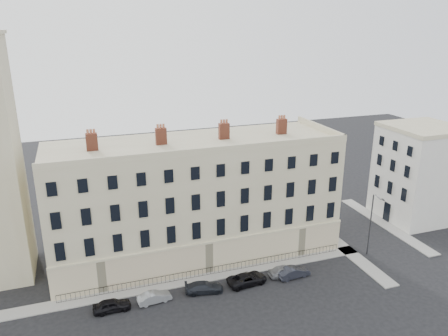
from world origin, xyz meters
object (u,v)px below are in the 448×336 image
Objects in this scene: car_f at (293,272)px; car_e at (284,271)px; streetlamp at (371,222)px; car_b at (154,297)px; car_d at (247,279)px; car_a at (112,305)px; car_c at (204,287)px.

car_e is at bearing 49.56° from car_f.
streetlamp is at bearing -86.74° from car_f.
car_d is at bearing -96.77° from car_b.
car_a is 1.07× the size of car_b.
car_a is 33.18m from streetlamp.
car_a is at bearing 100.22° from car_c.
car_b is 0.78× the size of car_d.
car_c is 23.17m from streetlamp.
car_f reaches higher than car_d.
car_f is (0.88, -0.63, -0.00)m from car_e.
car_b is at bearing 90.32° from car_e.
car_f is at bearing -98.36° from car_b.
car_f is at bearing -82.91° from car_c.
car_f is (21.12, -0.51, -0.01)m from car_a.
car_f reaches higher than car_c.
car_d is at bearing -163.45° from streetlamp.
car_b is 0.85× the size of car_c.
car_b is 16.61m from car_f.
car_c is (5.62, -0.01, 0.02)m from car_b.
car_a is at bearing -165.24° from streetlamp.
car_a reaches higher than car_c.
car_b is at bearing -89.62° from car_a.
car_e is 13.33m from streetlamp.
car_a is 0.98× the size of car_f.
car_d is (15.36, -0.01, -0.02)m from car_a.
streetlamp is (32.92, 1.16, 3.98)m from car_a.
car_c is 5.22m from car_d.
car_f is (16.60, -0.56, 0.06)m from car_b.
car_d is (10.84, -0.06, 0.05)m from car_b.
car_f is at bearing -91.65° from car_a.
car_c is at bearing 90.51° from car_e.
car_b is 0.44× the size of streetlamp.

